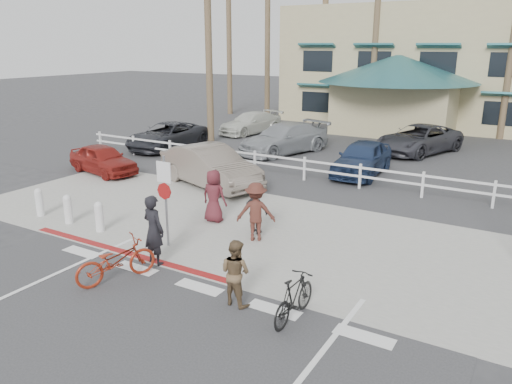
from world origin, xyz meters
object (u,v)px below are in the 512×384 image
Objects in this scene: car_red_compact at (103,159)px; bike_red at (116,261)px; bike_black at (294,298)px; car_white_sedan at (210,166)px; sign_post at (166,197)px.

bike_red is at bearing -119.88° from car_red_compact.
car_white_sedan reaches higher than bike_black.
bike_red is at bearing -141.56° from car_white_sedan.
bike_red is 0.53× the size of car_red_compact.
bike_red is at bearing -80.87° from sign_post.
sign_post is at bearing -17.95° from bike_black.
car_red_compact is (-5.24, -0.74, -0.17)m from car_white_sedan.
bike_red is (0.37, -2.31, -0.93)m from sign_post.
sign_post is 1.46× the size of bike_red.
sign_post reaches higher than bike_black.
car_red_compact is at bearing -18.96° from bike_red.
car_white_sedan is at bearing 114.59° from sign_post.
car_white_sedan is 1.32× the size of car_red_compact.
car_white_sedan is at bearing -70.48° from car_red_compact.
bike_black is 0.33× the size of car_white_sedan.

